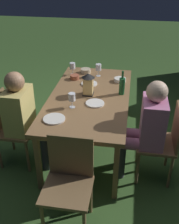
{
  "coord_description": "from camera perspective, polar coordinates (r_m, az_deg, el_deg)",
  "views": [
    {
      "loc": [
        2.82,
        0.46,
        2.19
      ],
      "look_at": [
        0.0,
        0.0,
        0.52
      ],
      "focal_mm": 43.48,
      "sensor_mm": 36.0,
      "label": 1
    }
  ],
  "objects": [
    {
      "name": "dining_table",
      "position": [
        3.22,
        0.0,
        2.58
      ],
      "size": [
        1.77,
        0.93,
        0.74
      ],
      "color": "olive",
      "rests_on": "ground"
    },
    {
      "name": "chair_head_far",
      "position": [
        2.44,
        -4.43,
        -14.09
      ],
      "size": [
        0.4,
        0.42,
        0.87
      ],
      "color": "brown",
      "rests_on": "ground"
    },
    {
      "name": "bowl_salad",
      "position": [
        3.84,
        -0.8,
        8.69
      ],
      "size": [
        0.14,
        0.14,
        0.06
      ],
      "color": "#BCAD8E",
      "rests_on": "dining_table"
    },
    {
      "name": "bowl_olives",
      "position": [
        3.64,
        -3.13,
        7.38
      ],
      "size": [
        0.12,
        0.12,
        0.06
      ],
      "color": "#9E5138",
      "rests_on": "dining_table"
    },
    {
      "name": "lantern_centerpiece",
      "position": [
        3.17,
        -0.28,
        6.11
      ],
      "size": [
        0.15,
        0.15,
        0.27
      ],
      "color": "black",
      "rests_on": "dining_table"
    },
    {
      "name": "chair_side_right_b",
      "position": [
        2.98,
        15.23,
        -5.71
      ],
      "size": [
        0.42,
        0.4,
        0.87
      ],
      "color": "brown",
      "rests_on": "ground"
    },
    {
      "name": "green_bottle_on_table",
      "position": [
        3.22,
        6.84,
        5.53
      ],
      "size": [
        0.07,
        0.07,
        0.29
      ],
      "color": "#1E5B2D",
      "rests_on": "dining_table"
    },
    {
      "name": "bowl_bread",
      "position": [
        3.59,
        6.43,
        6.77
      ],
      "size": [
        0.15,
        0.15,
        0.05
      ],
      "color": "silver",
      "rests_on": "dining_table"
    },
    {
      "name": "person_in_mustard",
      "position": [
        3.08,
        -13.42,
        -0.79
      ],
      "size": [
        0.38,
        0.47,
        1.15
      ],
      "color": "tan",
      "rests_on": "ground"
    },
    {
      "name": "plate_c",
      "position": [
        3.02,
        1.16,
        1.85
      ],
      "size": [
        0.21,
        0.21,
        0.01
      ],
      "primitive_type": "cylinder",
      "color": "white",
      "rests_on": "dining_table"
    },
    {
      "name": "wine_glass_c",
      "position": [
        3.75,
        -3.6,
        9.53
      ],
      "size": [
        0.08,
        0.08,
        0.17
      ],
      "color": "silver",
      "rests_on": "dining_table"
    },
    {
      "name": "wine_glass_b",
      "position": [
        2.91,
        -3.72,
        3.03
      ],
      "size": [
        0.08,
        0.08,
        0.17
      ],
      "color": "silver",
      "rests_on": "dining_table"
    },
    {
      "name": "chair_side_left_b",
      "position": [
        3.24,
        -16.32,
        -2.79
      ],
      "size": [
        0.42,
        0.4,
        0.87
      ],
      "color": "brown",
      "rests_on": "ground"
    },
    {
      "name": "plate_a",
      "position": [
        3.49,
        -0.05,
        5.99
      ],
      "size": [
        0.21,
        0.21,
        0.01
      ],
      "primitive_type": "cylinder",
      "color": "white",
      "rests_on": "dining_table"
    },
    {
      "name": "plate_b",
      "position": [
        2.76,
        -7.45,
        -1.44
      ],
      "size": [
        0.22,
        0.22,
        0.01
      ],
      "primitive_type": "cylinder",
      "color": "silver",
      "rests_on": "dining_table"
    },
    {
      "name": "ground_plane",
      "position": [
        3.6,
        0.0,
        -7.15
      ],
      "size": [
        16.0,
        16.0,
        0.0
      ],
      "primitive_type": "plane",
      "color": "#385B28"
    },
    {
      "name": "wine_glass_a",
      "position": [
        3.7,
        1.89,
        9.27
      ],
      "size": [
        0.08,
        0.08,
        0.17
      ],
      "color": "silver",
      "rests_on": "dining_table"
    },
    {
      "name": "person_in_pink",
      "position": [
        2.88,
        11.78,
        -2.98
      ],
      "size": [
        0.38,
        0.47,
        1.15
      ],
      "color": "#C675A3",
      "rests_on": "ground"
    }
  ]
}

